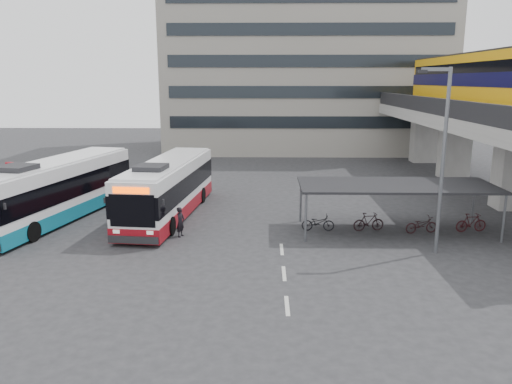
{
  "coord_description": "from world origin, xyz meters",
  "views": [
    {
      "loc": [
        1.71,
        -22.32,
        7.81
      ],
      "look_at": [
        1.22,
        3.41,
        2.0
      ],
      "focal_mm": 35.0,
      "sensor_mm": 36.0,
      "label": 1
    }
  ],
  "objects_px": {
    "bus_teal": "(57,190)",
    "lamp_post": "(441,150)",
    "pedestrian": "(181,222)",
    "bus_main": "(169,188)"
  },
  "relations": [
    {
      "from": "pedestrian",
      "to": "lamp_post",
      "type": "distance_m",
      "value": 12.89
    },
    {
      "from": "bus_teal",
      "to": "pedestrian",
      "type": "xyz_separation_m",
      "value": [
        7.53,
        -3.12,
        -0.92
      ]
    },
    {
      "from": "bus_teal",
      "to": "pedestrian",
      "type": "relative_size",
      "value": 8.18
    },
    {
      "from": "bus_main",
      "to": "bus_teal",
      "type": "distance_m",
      "value": 6.26
    },
    {
      "from": "bus_main",
      "to": "bus_teal",
      "type": "xyz_separation_m",
      "value": [
        -6.19,
        -0.95,
        0.06
      ]
    },
    {
      "from": "bus_teal",
      "to": "pedestrian",
      "type": "height_order",
      "value": "bus_teal"
    },
    {
      "from": "bus_main",
      "to": "bus_teal",
      "type": "bearing_deg",
      "value": -165.38
    },
    {
      "from": "pedestrian",
      "to": "lamp_post",
      "type": "bearing_deg",
      "value": -81.15
    },
    {
      "from": "bus_main",
      "to": "lamp_post",
      "type": "relative_size",
      "value": 1.44
    },
    {
      "from": "bus_teal",
      "to": "lamp_post",
      "type": "xyz_separation_m",
      "value": [
        19.59,
        -5.33,
        3.07
      ]
    }
  ]
}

